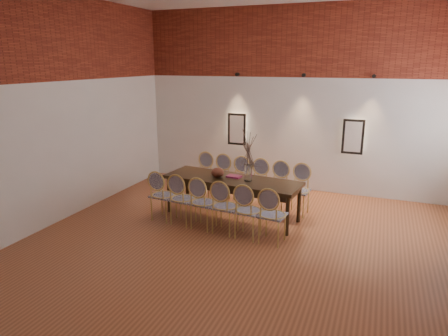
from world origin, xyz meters
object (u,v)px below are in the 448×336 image
at_px(chair_near_c, 204,202).
at_px(chair_far_a, 202,176).
at_px(chair_near_e, 248,210).
at_px(dining_table, 232,198).
at_px(chair_far_c, 237,182).
at_px(book, 234,176).
at_px(chair_far_d, 257,185).
at_px(chair_near_d, 225,206).
at_px(chair_near_b, 183,199).
at_px(chair_far_f, 298,191).
at_px(chair_far_b, 219,179).
at_px(vase, 248,173).
at_px(chair_near_a, 163,195).
at_px(chair_far_e, 277,188).
at_px(chair_near_f, 273,215).
at_px(bowl, 218,173).

height_order(chair_near_c, chair_far_a, same).
xyz_separation_m(chair_near_e, chair_far_a, (-1.55, 1.53, 0.00)).
distance_m(dining_table, chair_near_e, 0.94).
bearing_deg(chair_far_c, book, 109.29).
relative_size(chair_far_d, book, 3.62).
relative_size(chair_far_c, book, 3.62).
height_order(chair_near_d, chair_far_a, same).
distance_m(chair_near_e, book, 1.05).
relative_size(dining_table, chair_near_b, 2.70).
relative_size(chair_near_b, chair_far_f, 1.00).
relative_size(dining_table, chair_far_b, 2.70).
bearing_deg(chair_near_c, chair_far_f, 47.30).
bearing_deg(vase, book, 158.81).
bearing_deg(chair_far_b, chair_far_a, -0.00).
bearing_deg(chair_far_f, chair_near_a, 33.03).
height_order(chair_far_b, chair_far_e, same).
bearing_deg(chair_near_f, chair_far_b, 140.90).
distance_m(chair_far_b, book, 0.92).
xyz_separation_m(chair_near_c, chair_far_b, (-0.29, 1.41, 0.00)).
bearing_deg(vase, chair_far_e, 60.15).
relative_size(chair_near_e, bowl, 3.92).
relative_size(chair_near_b, chair_near_d, 1.00).
distance_m(dining_table, chair_near_c, 0.73).
relative_size(chair_far_e, bowl, 3.92).
height_order(chair_far_a, vase, vase).
bearing_deg(chair_near_d, chair_far_e, 72.90).
height_order(dining_table, chair_far_a, chair_far_a).
distance_m(chair_near_e, chair_far_e, 1.38).
bearing_deg(chair_near_e, chair_far_d, 107.10).
bearing_deg(chair_near_e, chair_near_b, 180.00).
xyz_separation_m(chair_near_c, chair_near_f, (1.26, -0.12, 0.00)).
distance_m(chair_near_b, chair_far_f, 2.18).
relative_size(chair_near_d, chair_far_f, 1.00).
bearing_deg(chair_far_e, chair_near_a, 39.10).
xyz_separation_m(chair_far_d, vase, (0.05, -0.70, 0.43)).
height_order(chair_near_b, chair_near_d, same).
height_order(dining_table, chair_near_c, chair_near_c).
bearing_deg(bowl, chair_near_d, -58.12).
distance_m(chair_far_d, chair_far_e, 0.42).
xyz_separation_m(chair_far_e, chair_far_f, (0.42, -0.04, 0.00)).
xyz_separation_m(dining_table, chair_near_f, (0.99, -0.79, 0.09)).
bearing_deg(chair_far_e, chair_far_f, -180.00).
xyz_separation_m(vase, book, (-0.32, 0.12, -0.14)).
xyz_separation_m(chair_near_a, chair_near_b, (0.42, -0.04, 0.00)).
relative_size(chair_near_f, chair_far_a, 1.00).
relative_size(chair_near_d, bowl, 3.92).
bearing_deg(chair_near_c, chair_far_b, 107.10).
distance_m(chair_far_a, bowl, 1.14).
bearing_deg(chair_far_b, bowl, 115.92).
relative_size(chair_near_b, chair_far_b, 1.00).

